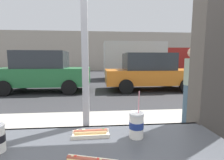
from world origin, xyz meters
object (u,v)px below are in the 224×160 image
(parked_car_green, at_px, (43,72))
(box_truck, at_px, (143,59))
(pedestrian, at_px, (192,80))
(hotdog_tray_near, at_px, (91,133))
(parked_car_orange, at_px, (150,72))
(soda_cup_right, at_px, (136,125))

(parked_car_green, xyz_separation_m, box_truck, (6.05, 4.69, 0.60))
(box_truck, distance_m, pedestrian, 9.38)
(hotdog_tray_near, distance_m, box_truck, 11.97)
(parked_car_orange, bearing_deg, soda_cup_right, -108.62)
(hotdog_tray_near, distance_m, parked_car_green, 7.17)
(parked_car_green, distance_m, box_truck, 7.67)
(soda_cup_right, height_order, box_truck, box_truck)
(hotdog_tray_near, distance_m, parked_car_orange, 7.21)
(soda_cup_right, bearing_deg, box_truck, 74.21)
(parked_car_orange, bearing_deg, box_truck, 78.43)
(parked_car_orange, bearing_deg, parked_car_green, 180.00)
(pedestrian, bearing_deg, box_truck, 80.65)
(parked_car_green, distance_m, parked_car_orange, 5.09)
(parked_car_orange, distance_m, box_truck, 4.83)
(parked_car_green, height_order, parked_car_orange, parked_car_green)
(hotdog_tray_near, height_order, parked_car_green, parked_car_green)
(box_truck, relative_size, pedestrian, 3.84)
(hotdog_tray_near, height_order, pedestrian, pedestrian)
(soda_cup_right, distance_m, box_truck, 11.91)
(hotdog_tray_near, bearing_deg, pedestrian, 46.73)
(soda_cup_right, relative_size, hotdog_tray_near, 1.25)
(soda_cup_right, height_order, parked_car_green, parked_car_green)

